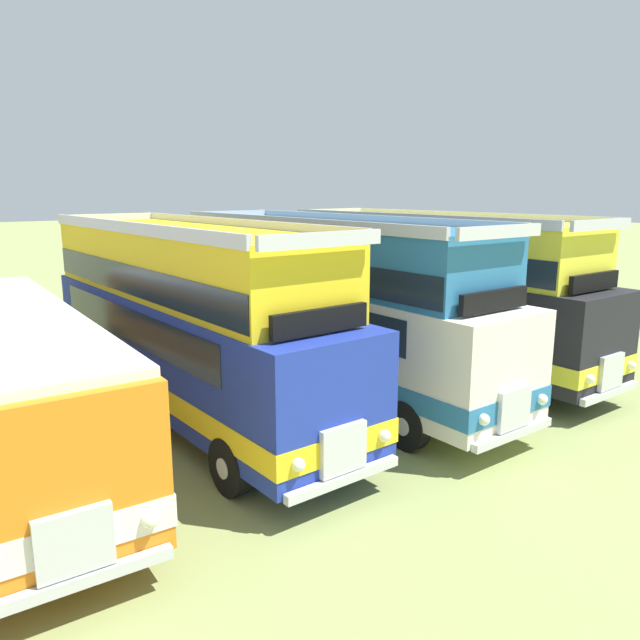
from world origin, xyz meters
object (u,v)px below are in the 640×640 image
object	(u,v)px
bus_fifth_in_row	(5,378)
bus_seventh_in_row	(327,300)
bus_eighth_in_row	(431,286)
bus_sixth_in_row	(187,317)

from	to	relation	value
bus_fifth_in_row	bus_seventh_in_row	xyz separation A→B (m)	(7.68, 0.30, 0.61)
bus_fifth_in_row	bus_eighth_in_row	bearing A→B (deg)	1.34
bus_eighth_in_row	bus_sixth_in_row	bearing A→B (deg)	178.69
bus_fifth_in_row	bus_sixth_in_row	distance (m)	3.91
bus_fifth_in_row	bus_eighth_in_row	size ratio (longest dim) A/B	0.94
bus_fifth_in_row	bus_sixth_in_row	bearing A→B (deg)	6.61
bus_seventh_in_row	bus_sixth_in_row	bearing A→B (deg)	177.88
bus_sixth_in_row	bus_seventh_in_row	distance (m)	3.85
bus_seventh_in_row	bus_fifth_in_row	bearing A→B (deg)	-177.75
bus_fifth_in_row	bus_eighth_in_row	xyz separation A→B (m)	(11.52, 0.27, 0.61)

